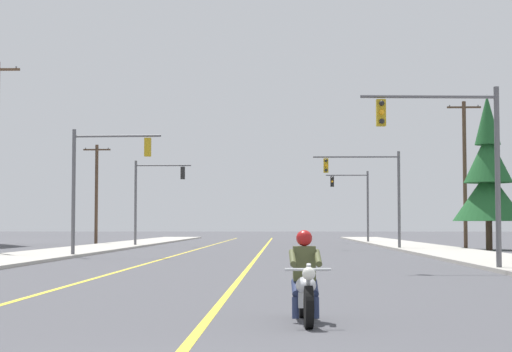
{
  "coord_description": "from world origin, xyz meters",
  "views": [
    {
      "loc": [
        1.4,
        -7.49,
        1.54
      ],
      "look_at": [
        0.71,
        15.11,
        2.84
      ],
      "focal_mm": 59.94,
      "sensor_mm": 36.0,
      "label": 1
    }
  ],
  "objects": [
    {
      "name": "lane_stripe_center",
      "position": [
        0.18,
        45.0,
        0.0
      ],
      "size": [
        0.16,
        100.0,
        0.01
      ],
      "primitive_type": "cube",
      "color": "yellow",
      "rests_on": "ground"
    },
    {
      "name": "lane_stripe_left",
      "position": [
        -4.03,
        45.0,
        0.0
      ],
      "size": [
        0.16,
        100.0,
        0.01
      ],
      "primitive_type": "cube",
      "color": "yellow",
      "rests_on": "ground"
    },
    {
      "name": "sidewalk_kerb_right",
      "position": [
        10.52,
        40.0,
        0.07
      ],
      "size": [
        4.4,
        110.0,
        0.14
      ],
      "primitive_type": "cube",
      "color": "#ADA89E",
      "rests_on": "ground"
    },
    {
      "name": "sidewalk_kerb_left",
      "position": [
        -10.52,
        40.0,
        0.07
      ],
      "size": [
        4.4,
        110.0,
        0.14
      ],
      "primitive_type": "cube",
      "color": "#ADA89E",
      "rests_on": "ground"
    },
    {
      "name": "motorcycle_with_rider",
      "position": [
        1.76,
        6.13,
        0.59
      ],
      "size": [
        0.7,
        2.19,
        1.46
      ],
      "color": "black",
      "rests_on": "ground"
    },
    {
      "name": "traffic_signal_near_right",
      "position": [
        7.29,
        21.18,
        4.09
      ],
      "size": [
        4.69,
        0.58,
        6.2
      ],
      "color": "#56565B",
      "rests_on": "ground"
    },
    {
      "name": "traffic_signal_near_left",
      "position": [
        -7.49,
        33.47,
        4.07
      ],
      "size": [
        4.36,
        0.41,
        6.2
      ],
      "color": "#56565B",
      "rests_on": "ground"
    },
    {
      "name": "traffic_signal_mid_right",
      "position": [
        7.16,
        46.39,
        4.13
      ],
      "size": [
        5.48,
        0.38,
        6.2
      ],
      "color": "#56565B",
      "rests_on": "ground"
    },
    {
      "name": "traffic_signal_mid_left",
      "position": [
        -8.03,
        53.7,
        4.05
      ],
      "size": [
        4.09,
        0.37,
        6.2
      ],
      "color": "#56565B",
      "rests_on": "ground"
    },
    {
      "name": "traffic_signal_far_right",
      "position": [
        7.76,
        66.18,
        4.02
      ],
      "size": [
        3.68,
        0.37,
        6.2
      ],
      "color": "#56565B",
      "rests_on": "ground"
    },
    {
      "name": "utility_pole_right_far",
      "position": [
        13.72,
        50.33,
        5.18
      ],
      "size": [
        2.28,
        0.26,
        9.92
      ],
      "color": "#4C3828",
      "rests_on": "ground"
    },
    {
      "name": "utility_pole_left_far",
      "position": [
        -13.59,
        60.89,
        4.23
      ],
      "size": [
        2.2,
        0.26,
        8.05
      ],
      "color": "#4C3828",
      "rests_on": "ground"
    },
    {
      "name": "conifer_tree_right_verge_far",
      "position": [
        14.21,
        45.88,
        4.45
      ],
      "size": [
        4.41,
        4.41,
        9.71
      ],
      "color": "#423023",
      "rests_on": "ground"
    }
  ]
}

